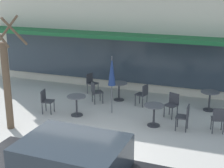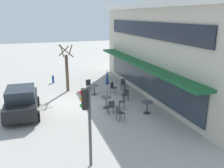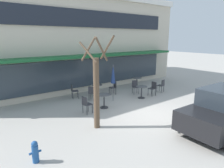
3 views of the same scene
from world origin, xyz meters
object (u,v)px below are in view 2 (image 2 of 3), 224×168
fire_hydrant (53,79)px  cafe_chair_3 (123,101)px  cafe_table_streetside (94,88)px  cafe_chair_2 (119,112)px  cafe_table_mid_patio (147,106)px  cafe_chair_0 (111,106)px  cafe_chair_1 (113,87)px  patio_umbrella_green_folded (107,77)px  cafe_chair_4 (126,94)px  cafe_table_near_wall (124,89)px  parked_sedan (22,101)px  cafe_chair_6 (123,83)px  cafe_chair_5 (89,84)px  traffic_light_pole (87,114)px  street_tree (67,70)px  cafe_table_by_tree (106,101)px

fire_hydrant → cafe_chair_3: bearing=25.8°
cafe_table_streetside → cafe_chair_2: 5.02m
cafe_table_mid_patio → cafe_chair_3: bearing=-137.7°
cafe_chair_0 → cafe_chair_1: same height
patio_umbrella_green_folded → cafe_chair_1: bearing=141.4°
patio_umbrella_green_folded → cafe_chair_4: patio_umbrella_green_folded is taller
cafe_table_near_wall → parked_sedan: bearing=-79.4°
cafe_chair_3 → cafe_table_mid_patio: bearing=42.3°
cafe_chair_0 → cafe_chair_6: (-4.45, 2.55, 0.00)m
cafe_chair_0 → cafe_chair_5: same height
cafe_chair_3 → traffic_light_pole: size_ratio=0.26×
cafe_table_streetside → cafe_table_mid_patio: (4.59, 2.20, 0.00)m
cafe_chair_1 → cafe_chair_3: (3.20, -0.40, 0.00)m
cafe_chair_3 → street_tree: (-4.98, -2.87, 1.23)m
cafe_table_by_tree → patio_umbrella_green_folded: patio_umbrella_green_folded is taller
cafe_chair_5 → street_tree: street_tree is taller
cafe_table_streetside → cafe_chair_4: (2.05, 1.80, 0.01)m
cafe_chair_5 → parked_sedan: parked_sedan is taller
cafe_table_streetside → street_tree: street_tree is taller
cafe_chair_0 → street_tree: (-5.57, -1.83, 1.23)m
patio_umbrella_green_folded → cafe_table_mid_patio: bearing=23.8°
cafe_table_mid_patio → cafe_chair_5: size_ratio=0.85×
cafe_table_by_tree → cafe_table_mid_patio: (1.68, 2.15, 0.00)m
cafe_chair_0 → cafe_chair_4: (-1.90, 1.77, 0.00)m
cafe_chair_2 → cafe_chair_4: same height
cafe_table_by_tree → cafe_chair_0: cafe_chair_0 is taller
cafe_table_near_wall → cafe_chair_0: cafe_chair_0 is taller
cafe_table_by_tree → cafe_chair_2: bearing=3.9°
traffic_light_pole → cafe_chair_0: bearing=151.6°
cafe_chair_1 → cafe_table_by_tree: bearing=-27.4°
cafe_table_mid_patio → parked_sedan: (-2.28, -7.37, 0.36)m
cafe_chair_4 → cafe_chair_5: bearing=-148.9°
cafe_chair_6 → parked_sedan: 8.25m
street_tree → cafe_chair_1: bearing=61.4°
cafe_table_mid_patio → cafe_chair_5: cafe_chair_5 is taller
cafe_chair_5 → parked_sedan: size_ratio=0.21×
cafe_chair_2 → fire_hydrant: (-9.49, -2.89, -0.17)m
cafe_chair_3 → cafe_chair_1: bearing=172.9°
cafe_chair_0 → cafe_table_by_tree: bearing=179.3°
cafe_table_streetside → parked_sedan: 5.67m
cafe_table_near_wall → cafe_chair_5: (-2.13, -2.29, 0.01)m
cafe_table_streetside → cafe_chair_4: bearing=41.3°
cafe_table_by_tree → parked_sedan: size_ratio=0.18×
cafe_table_by_tree → street_tree: bearing=-157.9°
cafe_chair_5 → cafe_chair_6: bearing=75.9°
cafe_table_by_tree → cafe_chair_0: 1.04m
cafe_table_mid_patio → cafe_chair_2: 2.06m
cafe_chair_4 → street_tree: street_tree is taller
cafe_chair_2 → parked_sedan: (-2.72, -5.36, 0.35)m
cafe_table_streetside → cafe_table_by_tree: 2.91m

